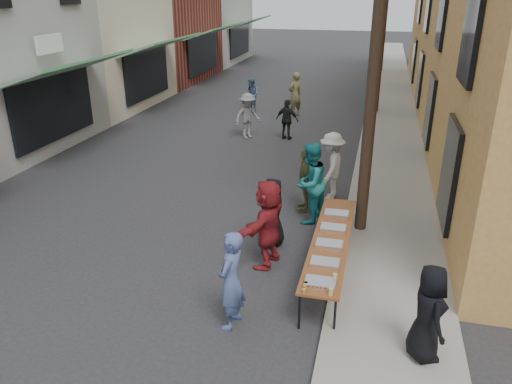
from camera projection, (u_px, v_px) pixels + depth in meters
The scene contains 26 objects.
ground at pixel (131, 274), 9.87m from camera, with size 120.00×120.00×0.00m, color #28282B.
sidewalk at pixel (391, 113), 22.18m from camera, with size 2.20×60.00×0.10m, color gray.
storefront_row at pixel (78, 12), 23.95m from camera, with size 8.00×37.00×9.00m.
utility_pole_near at pixel (378, 29), 9.88m from camera, with size 0.26×0.26×9.00m, color #2D2116.
utility_pole_mid at pixel (385, 6), 20.63m from camera, with size 0.26×0.26×9.00m, color #2D2116.
serving_table at pixel (331, 241), 9.66m from camera, with size 0.70×4.00×0.75m.
catering_tray_sausage at pixel (320, 283), 8.16m from camera, with size 0.50×0.33×0.08m, color maroon.
catering_tray_foil_b at pixel (325, 263), 8.74m from camera, with size 0.50×0.33×0.08m, color #B2B2B7.
catering_tray_buns at pixel (329, 244), 9.37m from camera, with size 0.50×0.33×0.08m, color tan.
catering_tray_foil_d at pixel (333, 228), 9.99m from camera, with size 0.50×0.33×0.08m, color #B2B2B7.
catering_tray_buns_end at pixel (337, 214), 10.62m from camera, with size 0.50×0.33×0.08m, color tan.
condiment_jar_a at pixel (304, 291), 7.94m from camera, with size 0.07×0.07×0.08m, color #A57F26.
condiment_jar_b at pixel (305, 288), 8.03m from camera, with size 0.07×0.07×0.08m, color #A57F26.
condiment_jar_c at pixel (306, 284), 8.12m from camera, with size 0.07×0.07×0.08m, color #A57F26.
cup_stack at pixel (331, 292), 7.88m from camera, with size 0.08×0.08×0.12m, color tan.
guest_front_a at pixel (273, 213), 10.72m from camera, with size 0.75×0.49×1.54m, color black.
guest_front_b at pixel (231, 280), 8.08m from camera, with size 0.63×0.41×1.73m, color #4C5E94.
guest_front_c at pixel (310, 183), 11.75m from camera, with size 0.95×0.74×1.96m, color teal.
guest_front_d at pixel (332, 166), 13.08m from camera, with size 1.17×0.67×1.81m, color silver.
guest_front_e at pixel (305, 179), 12.43m from camera, with size 0.96×0.40×1.65m, color olive.
guest_queue_back at pixel (267, 223), 9.90m from camera, with size 1.70×0.54×1.83m, color maroon.
server at pixel (428, 313), 7.27m from camera, with size 0.75×0.49×1.54m, color black.
passerby_left at pixel (248, 116), 18.45m from camera, with size 1.08×0.62×1.67m, color slate.
passerby_mid at pixel (287, 120), 18.27m from camera, with size 0.87×0.36×1.49m, color black.
passerby_right at pixel (295, 94), 21.49m from camera, with size 0.69×0.45×1.90m, color brown.
passerby_far at pixel (252, 95), 22.43m from camera, with size 0.72×0.56×1.47m, color #445F84.
Camera 1 is at (4.47, -7.64, 5.29)m, focal length 35.00 mm.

